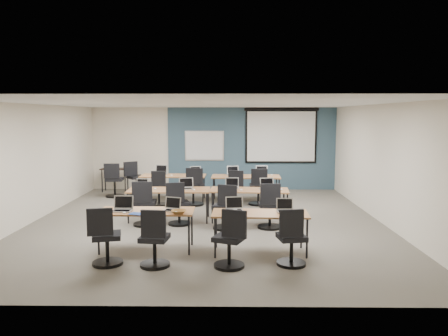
{
  "coord_description": "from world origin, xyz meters",
  "views": [
    {
      "loc": [
        0.53,
        -9.84,
        2.44
      ],
      "look_at": [
        0.39,
        0.4,
        1.2
      ],
      "focal_mm": 35.0,
      "sensor_mm": 36.0,
      "label": 1
    }
  ],
  "objects_px": {
    "spare_chair_a": "(135,180)",
    "task_chair_8": "(159,191)",
    "laptop_1": "(172,207)",
    "training_table_back_left": "(173,177)",
    "utility_table": "(115,171)",
    "task_chair_4": "(144,207)",
    "laptop_11": "(262,172)",
    "laptop_7": "(267,186)",
    "task_chair_6": "(225,211)",
    "task_chair_10": "(234,191)",
    "task_chair_1": "(154,243)",
    "laptop_5": "(186,186)",
    "training_table_front_right": "(260,215)",
    "task_chair_5": "(178,207)",
    "spare_chair_b": "(114,183)",
    "laptop_2": "(234,207)",
    "training_table_mid_left": "(169,191)",
    "task_chair_0": "(105,241)",
    "laptop_3": "(285,208)",
    "projector_screen": "(281,133)",
    "laptop_8": "(161,172)",
    "whiteboard": "(204,146)",
    "laptop_0": "(122,207)",
    "task_chair_3": "(291,242)",
    "laptop_6": "(232,186)",
    "task_chair_7": "(270,210)",
    "task_chair_9": "(194,190)",
    "training_table_front_left": "(146,213)",
    "laptop_4": "(142,186)",
    "task_chair_2": "(230,244)",
    "task_chair_11": "(259,190)",
    "training_table_back_right": "(246,177)",
    "laptop_10": "(233,173)",
    "training_table_mid_right": "(249,191)",
    "laptop_9": "(195,173)"
  },
  "relations": [
    {
      "from": "task_chair_4",
      "to": "laptop_1",
      "type": "bearing_deg",
      "value": -67.39
    },
    {
      "from": "training_table_mid_left",
      "to": "task_chair_9",
      "type": "bearing_deg",
      "value": 74.2
    },
    {
      "from": "laptop_11",
      "to": "laptop_3",
      "type": "bearing_deg",
      "value": -86.36
    },
    {
      "from": "laptop_5",
      "to": "laptop_7",
      "type": "bearing_deg",
      "value": -14.74
    },
    {
      "from": "laptop_2",
      "to": "utility_table",
      "type": "height_order",
      "value": "laptop_2"
    },
    {
      "from": "laptop_6",
      "to": "laptop_10",
      "type": "distance_m",
      "value": 2.28
    },
    {
      "from": "laptop_0",
      "to": "task_chair_5",
      "type": "bearing_deg",
      "value": 68.37
    },
    {
      "from": "spare_chair_a",
      "to": "task_chair_6",
      "type": "bearing_deg",
      "value": -94.14
    },
    {
      "from": "task_chair_0",
      "to": "task_chair_5",
      "type": "height_order",
      "value": "task_chair_5"
    },
    {
      "from": "task_chair_6",
      "to": "task_chair_10",
      "type": "xyz_separation_m",
      "value": [
        0.22,
        2.48,
        -0.0
      ]
    },
    {
      "from": "task_chair_3",
      "to": "task_chair_2",
      "type": "bearing_deg",
      "value": 176.37
    },
    {
      "from": "utility_table",
      "to": "task_chair_6",
      "type": "bearing_deg",
      "value": -49.07
    },
    {
      "from": "laptop_6",
      "to": "task_chair_9",
      "type": "height_order",
      "value": "task_chair_9"
    },
    {
      "from": "projector_screen",
      "to": "task_chair_5",
      "type": "distance_m",
      "value": 5.7
    },
    {
      "from": "task_chair_11",
      "to": "training_table_back_right",
      "type": "bearing_deg",
      "value": 124.12
    },
    {
      "from": "whiteboard",
      "to": "task_chair_8",
      "type": "bearing_deg",
      "value": -112.34
    },
    {
      "from": "task_chair_3",
      "to": "task_chair_7",
      "type": "bearing_deg",
      "value": 82.93
    },
    {
      "from": "laptop_5",
      "to": "laptop_8",
      "type": "xyz_separation_m",
      "value": [
        -0.99,
        2.55,
        0.0
      ]
    },
    {
      "from": "training_table_front_left",
      "to": "task_chair_9",
      "type": "relative_size",
      "value": 1.64
    },
    {
      "from": "laptop_5",
      "to": "laptop_6",
      "type": "height_order",
      "value": "laptop_5"
    },
    {
      "from": "training_table_mid_left",
      "to": "task_chair_0",
      "type": "xyz_separation_m",
      "value": [
        -0.61,
        -3.13,
        -0.28
      ]
    },
    {
      "from": "laptop_4",
      "to": "whiteboard",
      "type": "bearing_deg",
      "value": 93.18
    },
    {
      "from": "laptop_7",
      "to": "laptop_4",
      "type": "bearing_deg",
      "value": 165.81
    },
    {
      "from": "spare_chair_a",
      "to": "task_chair_8",
      "type": "bearing_deg",
      "value": -98.32
    },
    {
      "from": "laptop_0",
      "to": "task_chair_3",
      "type": "xyz_separation_m",
      "value": [
        2.94,
        -0.8,
        -0.4
      ]
    },
    {
      "from": "laptop_4",
      "to": "task_chair_3",
      "type": "bearing_deg",
      "value": -26.37
    },
    {
      "from": "laptop_2",
      "to": "task_chair_6",
      "type": "height_order",
      "value": "task_chair_6"
    },
    {
      "from": "task_chair_5",
      "to": "task_chair_10",
      "type": "distance_m",
      "value": 2.48
    },
    {
      "from": "training_table_front_left",
      "to": "laptop_9",
      "type": "distance_m",
      "value": 4.84
    },
    {
      "from": "laptop_8",
      "to": "training_table_front_right",
      "type": "bearing_deg",
      "value": -47.51
    },
    {
      "from": "laptop_1",
      "to": "laptop_5",
      "type": "bearing_deg",
      "value": 109.76
    },
    {
      "from": "training_table_back_left",
      "to": "utility_table",
      "type": "xyz_separation_m",
      "value": [
        -2.08,
        1.45,
        -0.04
      ]
    },
    {
      "from": "training_table_front_right",
      "to": "utility_table",
      "type": "relative_size",
      "value": 1.97
    },
    {
      "from": "task_chair_6",
      "to": "spare_chair_b",
      "type": "bearing_deg",
      "value": 148.79
    },
    {
      "from": "training_table_back_right",
      "to": "laptop_2",
      "type": "xyz_separation_m",
      "value": [
        -0.38,
        -4.54,
        0.1
      ]
    },
    {
      "from": "training_table_front_left",
      "to": "laptop_10",
      "type": "height_order",
      "value": "laptop_10"
    },
    {
      "from": "task_chair_8",
      "to": "spare_chair_a",
      "type": "height_order",
      "value": "spare_chair_a"
    },
    {
      "from": "training_table_mid_right",
      "to": "task_chair_6",
      "type": "height_order",
      "value": "task_chair_6"
    },
    {
      "from": "task_chair_1",
      "to": "laptop_1",
      "type": "bearing_deg",
      "value": 85.65
    },
    {
      "from": "laptop_4",
      "to": "task_chair_7",
      "type": "xyz_separation_m",
      "value": [
        2.94,
        -0.82,
        -0.37
      ]
    },
    {
      "from": "laptop_0",
      "to": "spare_chair_a",
      "type": "relative_size",
      "value": 0.34
    },
    {
      "from": "task_chair_8",
      "to": "laptop_1",
      "type": "bearing_deg",
      "value": -69.55
    },
    {
      "from": "training_table_front_right",
      "to": "task_chair_5",
      "type": "relative_size",
      "value": 1.72
    },
    {
      "from": "laptop_1",
      "to": "projector_screen",
      "type": "bearing_deg",
      "value": 87.41
    },
    {
      "from": "task_chair_1",
      "to": "laptop_5",
      "type": "distance_m",
      "value": 3.3
    },
    {
      "from": "laptop_5",
      "to": "task_chair_8",
      "type": "distance_m",
      "value": 1.83
    },
    {
      "from": "task_chair_4",
      "to": "utility_table",
      "type": "xyz_separation_m",
      "value": [
        -1.81,
        4.42,
        0.23
      ]
    },
    {
      "from": "utility_table",
      "to": "spare_chair_b",
      "type": "height_order",
      "value": "spare_chair_b"
    },
    {
      "from": "training_table_back_left",
      "to": "task_chair_4",
      "type": "xyz_separation_m",
      "value": [
        -0.26,
        -2.97,
        -0.27
      ]
    },
    {
      "from": "laptop_11",
      "to": "laptop_7",
      "type": "bearing_deg",
      "value": -88.42
    }
  ]
}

